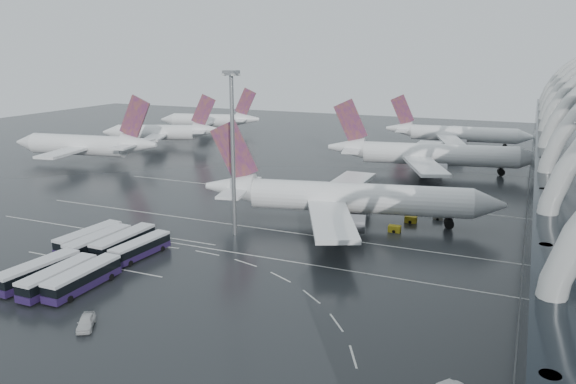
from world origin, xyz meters
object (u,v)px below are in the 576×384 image
at_px(floodlight_mast, 233,134).
at_px(gse_cart_belly_b, 438,217).
at_px(jet_remote_mid, 164,132).
at_px(bus_row_far_a, 38,271).
at_px(bus_row_near_d, 141,248).
at_px(bus_row_near_b, 98,243).
at_px(bus_row_far_c, 83,278).
at_px(gse_cart_belly_a, 395,229).
at_px(airliner_gate_b, 428,155).
at_px(jet_remote_west, 87,145).
at_px(bus_row_near_c, 124,242).
at_px(bus_row_far_b, 58,277).
at_px(gse_cart_belly_e, 411,219).
at_px(jet_remote_far, 211,121).
at_px(airliner_gate_c, 455,134).
at_px(airliner_main, 344,198).
at_px(van_curve_b, 86,322).
at_px(gse_cart_belly_c, 345,228).
at_px(bus_row_near_a, 89,238).

height_order(floodlight_mast, gse_cart_belly_b, floodlight_mast).
height_order(jet_remote_mid, bus_row_far_a, jet_remote_mid).
bearing_deg(bus_row_near_d, bus_row_near_b, 103.26).
bearing_deg(bus_row_far_c, bus_row_near_b, 33.56).
bearing_deg(gse_cart_belly_a, airliner_gate_b, 93.88).
xyz_separation_m(jet_remote_mid, bus_row_far_a, (56.65, -110.92, -3.02)).
xyz_separation_m(jet_remote_west, gse_cart_belly_b, (108.98, -17.51, -4.96)).
relative_size(bus_row_far_a, bus_row_far_c, 1.02).
distance_m(airliner_gate_b, gse_cart_belly_a, 57.23).
bearing_deg(bus_row_near_d, gse_cart_belly_b, -40.76).
height_order(jet_remote_west, bus_row_near_b, jet_remote_west).
bearing_deg(bus_row_near_c, bus_row_far_b, -173.91).
distance_m(airliner_gate_b, gse_cart_belly_e, 50.05).
bearing_deg(bus_row_near_b, bus_row_near_d, -79.41).
xyz_separation_m(jet_remote_west, jet_remote_far, (0.36, 72.93, -0.63)).
height_order(airliner_gate_c, bus_row_near_d, airliner_gate_c).
bearing_deg(jet_remote_west, gse_cart_belly_a, 155.13).
bearing_deg(airliner_gate_b, bus_row_near_b, -125.38).
xyz_separation_m(airliner_gate_b, airliner_gate_c, (1.23, 48.18, -0.57)).
distance_m(bus_row_near_c, bus_row_far_c, 15.63).
bearing_deg(bus_row_far_c, bus_row_near_c, 17.69).
distance_m(jet_remote_mid, gse_cart_belly_b, 119.64).
relative_size(jet_remote_mid, jet_remote_far, 0.96).
height_order(jet_remote_west, bus_row_near_d, jet_remote_west).
height_order(airliner_gate_b, jet_remote_mid, airliner_gate_b).
relative_size(airliner_main, bus_row_near_b, 4.43).
height_order(jet_remote_far, gse_cart_belly_b, jet_remote_far).
bearing_deg(van_curve_b, airliner_main, 41.12).
height_order(jet_remote_far, gse_cart_belly_a, jet_remote_far).
relative_size(airliner_gate_b, jet_remote_mid, 1.42).
distance_m(jet_remote_far, gse_cart_belly_c, 141.03).
bearing_deg(gse_cart_belly_a, gse_cart_belly_b, 61.10).
relative_size(airliner_gate_c, gse_cart_belly_a, 22.00).
distance_m(bus_row_near_a, bus_row_far_a, 15.53).
xyz_separation_m(van_curve_b, gse_cart_belly_a, (27.00, 53.62, -0.17)).
bearing_deg(bus_row_near_c, bus_row_far_a, 170.26).
distance_m(airliner_main, gse_cart_belly_e, 14.39).
distance_m(bus_row_near_d, gse_cart_belly_a, 47.51).
bearing_deg(airliner_gate_b, bus_row_near_d, -121.22).
xyz_separation_m(bus_row_far_a, bus_row_far_b, (4.41, -0.46, -0.03)).
bearing_deg(bus_row_far_a, bus_row_near_b, 8.03).
bearing_deg(gse_cart_belly_b, jet_remote_far, 140.22).
bearing_deg(jet_remote_west, bus_row_near_c, 127.46).
height_order(jet_remote_west, jet_remote_mid, jet_remote_west).
distance_m(airliner_gate_b, bus_row_far_a, 109.90).
bearing_deg(airliner_main, bus_row_near_a, -151.05).
height_order(gse_cart_belly_a, gse_cart_belly_e, gse_cart_belly_e).
distance_m(airliner_main, jet_remote_west, 95.66).
bearing_deg(gse_cart_belly_e, bus_row_far_b, -127.52).
bearing_deg(bus_row_near_b, jet_remote_west, 45.69).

